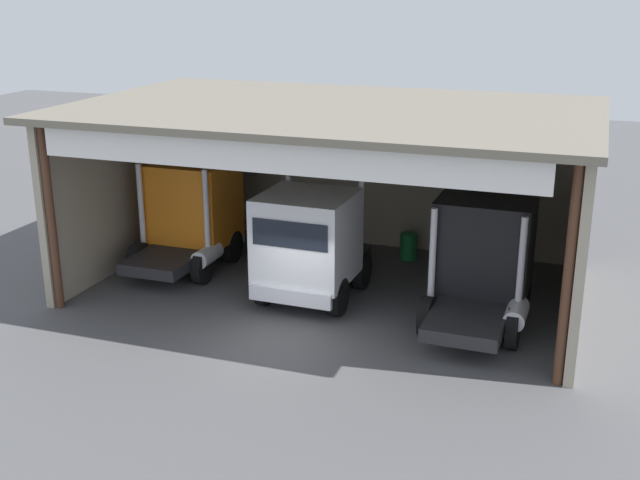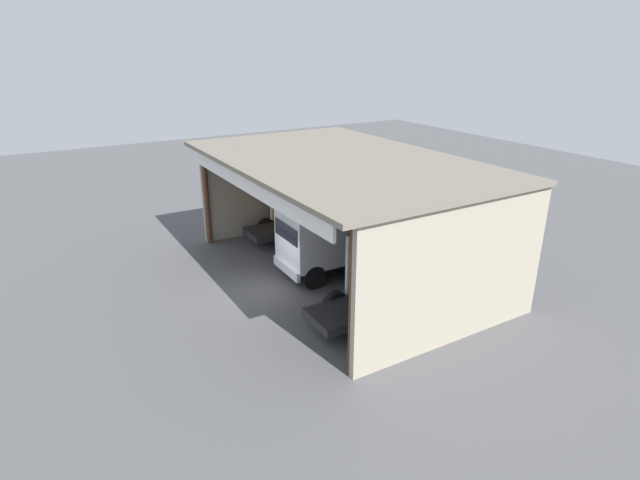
% 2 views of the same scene
% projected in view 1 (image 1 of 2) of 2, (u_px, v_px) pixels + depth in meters
% --- Properties ---
extents(ground_plane, '(80.00, 80.00, 0.00)m').
position_uv_depth(ground_plane, '(281.00, 344.00, 20.81)').
color(ground_plane, '#4C4C4F').
rests_on(ground_plane, ground).
extents(workshop_shed, '(15.07, 9.65, 5.64)m').
position_uv_depth(workshop_shed, '(344.00, 158.00, 24.41)').
color(workshop_shed, '#9E937F').
rests_on(workshop_shed, ground).
extents(truck_orange_yard_outside, '(2.74, 4.52, 3.59)m').
position_uv_depth(truck_orange_yard_outside, '(191.00, 212.00, 26.04)').
color(truck_orange_yard_outside, orange).
rests_on(truck_orange_yard_outside, ground).
extents(truck_white_left_bay, '(2.76, 4.71, 3.51)m').
position_uv_depth(truck_white_left_bay, '(310.00, 243.00, 23.10)').
color(truck_white_left_bay, white).
rests_on(truck_white_left_bay, ground).
extents(truck_black_center_left_bay, '(2.75, 4.70, 3.46)m').
position_uv_depth(truck_black_center_left_bay, '(482.00, 259.00, 21.72)').
color(truck_black_center_left_bay, black).
rests_on(truck_black_center_left_bay, ground).
extents(oil_drum, '(0.58, 0.58, 0.90)m').
position_uv_depth(oil_drum, '(408.00, 246.00, 27.03)').
color(oil_drum, '#197233').
rests_on(oil_drum, ground).
extents(tool_cart, '(0.90, 0.60, 1.00)m').
position_uv_depth(tool_cart, '(298.00, 233.00, 28.25)').
color(tool_cart, black).
rests_on(tool_cart, ground).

